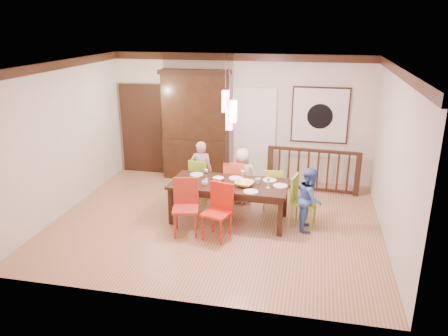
% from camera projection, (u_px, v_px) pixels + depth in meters
% --- Properties ---
extents(floor, '(6.00, 6.00, 0.00)m').
position_uv_depth(floor, '(216.00, 221.00, 8.22)').
color(floor, '#906346').
rests_on(floor, ground).
extents(ceiling, '(6.00, 6.00, 0.00)m').
position_uv_depth(ceiling, '(215.00, 64.00, 7.28)').
color(ceiling, white).
rests_on(ceiling, wall_back).
extents(wall_back, '(6.00, 0.00, 6.00)m').
position_uv_depth(wall_back, '(240.00, 118.00, 10.07)').
color(wall_back, beige).
rests_on(wall_back, floor).
extents(wall_left, '(0.00, 5.00, 5.00)m').
position_uv_depth(wall_left, '(63.00, 138.00, 8.34)').
color(wall_left, beige).
rests_on(wall_left, floor).
extents(wall_right, '(0.00, 5.00, 5.00)m').
position_uv_depth(wall_right, '(394.00, 158.00, 7.17)').
color(wall_right, beige).
rests_on(wall_right, floor).
extents(crown_molding, '(6.00, 5.00, 0.16)m').
position_uv_depth(crown_molding, '(215.00, 69.00, 7.31)').
color(crown_molding, black).
rests_on(crown_molding, wall_back).
extents(panel_door, '(1.04, 0.07, 2.24)m').
position_uv_depth(panel_door, '(142.00, 130.00, 10.62)').
color(panel_door, black).
rests_on(panel_door, wall_back).
extents(white_doorway, '(0.97, 0.05, 2.22)m').
position_uv_depth(white_doorway, '(254.00, 136.00, 10.10)').
color(white_doorway, silver).
rests_on(white_doorway, wall_back).
extents(painting, '(1.25, 0.06, 1.25)m').
position_uv_depth(painting, '(320.00, 115.00, 9.63)').
color(painting, black).
rests_on(painting, wall_back).
extents(pendant_cluster, '(0.27, 0.21, 1.14)m').
position_uv_depth(pendant_cluster, '(229.00, 110.00, 7.60)').
color(pendant_cluster, '#FF4C80').
rests_on(pendant_cluster, ceiling).
extents(dining_table, '(2.19, 1.05, 0.75)m').
position_uv_depth(dining_table, '(229.00, 187.00, 8.06)').
color(dining_table, black).
rests_on(dining_table, floor).
extents(chair_far_left, '(0.51, 0.51, 0.92)m').
position_uv_depth(chair_far_left, '(202.00, 177.00, 9.00)').
color(chair_far_left, '#96C82B').
rests_on(chair_far_left, floor).
extents(chair_far_mid, '(0.47, 0.47, 0.93)m').
position_uv_depth(chair_far_mid, '(234.00, 179.00, 8.88)').
color(chair_far_mid, '#DD5830').
rests_on(chair_far_mid, floor).
extents(chair_far_right, '(0.40, 0.40, 0.87)m').
position_uv_depth(chair_far_right, '(273.00, 185.00, 8.61)').
color(chair_far_right, '#9CB52A').
rests_on(chair_far_right, floor).
extents(chair_near_left, '(0.53, 0.53, 0.99)m').
position_uv_depth(chair_near_left, '(185.00, 204.00, 7.57)').
color(chair_near_left, '#A42E1C').
rests_on(chair_near_left, floor).
extents(chair_near_mid, '(0.54, 0.54, 0.97)m').
position_uv_depth(chair_near_mid, '(217.00, 209.00, 7.41)').
color(chair_near_mid, red).
rests_on(chair_near_mid, floor).
extents(chair_end_right, '(0.50, 0.50, 0.94)m').
position_uv_depth(chair_end_right, '(304.00, 198.00, 7.91)').
color(chair_end_right, '#85A723').
rests_on(chair_end_right, floor).
extents(china_hutch, '(1.61, 0.46, 2.55)m').
position_uv_depth(china_hutch, '(196.00, 125.00, 10.13)').
color(china_hutch, black).
rests_on(china_hutch, floor).
extents(balustrade, '(2.01, 0.22, 0.96)m').
position_uv_depth(balustrade, '(313.00, 169.00, 9.53)').
color(balustrade, black).
rests_on(balustrade, floor).
extents(person_far_left, '(0.48, 0.34, 1.26)m').
position_uv_depth(person_far_left, '(201.00, 171.00, 9.06)').
color(person_far_left, '#ECB3C2').
rests_on(person_far_left, floor).
extents(person_far_mid, '(0.58, 0.38, 1.16)m').
position_uv_depth(person_far_mid, '(242.00, 176.00, 8.90)').
color(person_far_mid, beige).
rests_on(person_far_mid, floor).
extents(person_end_right, '(0.47, 0.58, 1.15)m').
position_uv_depth(person_end_right, '(310.00, 199.00, 7.78)').
color(person_end_right, '#4265B9').
rests_on(person_end_right, floor).
extents(serving_bowl, '(0.39, 0.39, 0.08)m').
position_uv_depth(serving_bowl, '(244.00, 184.00, 7.88)').
color(serving_bowl, yellow).
rests_on(serving_bowl, dining_table).
extents(small_bowl, '(0.24, 0.24, 0.07)m').
position_uv_depth(small_bowl, '(218.00, 179.00, 8.14)').
color(small_bowl, white).
rests_on(small_bowl, dining_table).
extents(cup_left, '(0.12, 0.12, 0.09)m').
position_uv_depth(cup_left, '(205.00, 183.00, 7.90)').
color(cup_left, silver).
rests_on(cup_left, dining_table).
extents(cup_right, '(0.13, 0.13, 0.10)m').
position_uv_depth(cup_right, '(258.00, 181.00, 7.99)').
color(cup_right, silver).
rests_on(cup_right, dining_table).
extents(plate_far_left, '(0.26, 0.26, 0.01)m').
position_uv_depth(plate_far_left, '(197.00, 174.00, 8.46)').
color(plate_far_left, white).
rests_on(plate_far_left, dining_table).
extents(plate_far_mid, '(0.26, 0.26, 0.01)m').
position_uv_depth(plate_far_mid, '(236.00, 178.00, 8.26)').
color(plate_far_mid, white).
rests_on(plate_far_mid, dining_table).
extents(plate_far_right, '(0.26, 0.26, 0.01)m').
position_uv_depth(plate_far_right, '(270.00, 180.00, 8.16)').
color(plate_far_right, white).
rests_on(plate_far_right, dining_table).
extents(plate_near_left, '(0.26, 0.26, 0.01)m').
position_uv_depth(plate_near_left, '(186.00, 185.00, 7.93)').
color(plate_near_left, white).
rests_on(plate_near_left, dining_table).
extents(plate_near_mid, '(0.26, 0.26, 0.01)m').
position_uv_depth(plate_near_mid, '(251.00, 192.00, 7.62)').
color(plate_near_mid, white).
rests_on(plate_near_mid, dining_table).
extents(plate_end_right, '(0.26, 0.26, 0.01)m').
position_uv_depth(plate_end_right, '(280.00, 186.00, 7.88)').
color(plate_end_right, white).
rests_on(plate_end_right, dining_table).
extents(wine_glass_a, '(0.08, 0.08, 0.19)m').
position_uv_depth(wine_glass_a, '(206.00, 174.00, 8.20)').
color(wine_glass_a, '#590C19').
rests_on(wine_glass_a, dining_table).
extents(wine_glass_b, '(0.08, 0.08, 0.19)m').
position_uv_depth(wine_glass_b, '(243.00, 176.00, 8.13)').
color(wine_glass_b, silver).
rests_on(wine_glass_b, dining_table).
extents(wine_glass_c, '(0.08, 0.08, 0.19)m').
position_uv_depth(wine_glass_c, '(216.00, 183.00, 7.78)').
color(wine_glass_c, '#590C19').
rests_on(wine_glass_c, dining_table).
extents(wine_glass_d, '(0.08, 0.08, 0.19)m').
position_uv_depth(wine_glass_d, '(268.00, 183.00, 7.78)').
color(wine_glass_d, silver).
rests_on(wine_glass_d, dining_table).
extents(napkin, '(0.18, 0.14, 0.01)m').
position_uv_depth(napkin, '(225.00, 189.00, 7.75)').
color(napkin, '#D83359').
rests_on(napkin, dining_table).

